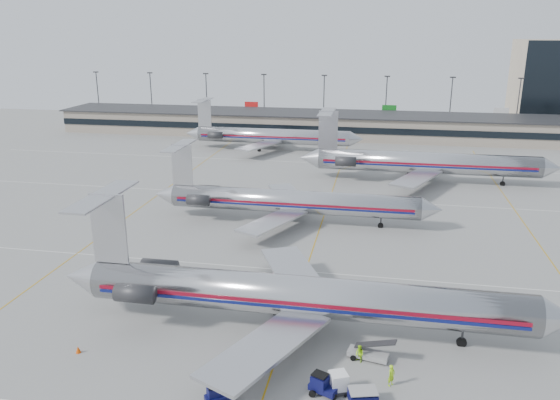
% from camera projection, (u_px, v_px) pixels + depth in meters
% --- Properties ---
extents(ground, '(260.00, 260.00, 0.00)m').
position_uv_depth(ground, '(292.00, 312.00, 56.28)').
color(ground, gray).
rests_on(ground, ground).
extents(apron_markings, '(160.00, 0.15, 0.02)m').
position_uv_depth(apron_markings, '(305.00, 271.00, 65.66)').
color(apron_markings, silver).
rests_on(apron_markings, ground).
extents(terminal, '(162.00, 17.00, 6.25)m').
position_uv_depth(terminal, '(351.00, 125.00, 147.24)').
color(terminal, gray).
rests_on(terminal, ground).
extents(light_mast_row, '(163.60, 0.40, 15.28)m').
position_uv_depth(light_mast_row, '(355.00, 99.00, 158.77)').
color(light_mast_row, '#38383D').
rests_on(light_mast_row, ground).
extents(jet_foreground, '(49.11, 28.92, 12.86)m').
position_uv_depth(jet_foreground, '(293.00, 295.00, 51.89)').
color(jet_foreground, silver).
rests_on(jet_foreground, ground).
extents(jet_second_row, '(43.57, 25.66, 11.41)m').
position_uv_depth(jet_second_row, '(287.00, 201.00, 81.64)').
color(jet_second_row, silver).
rests_on(jet_second_row, ground).
extents(jet_third_row, '(48.23, 29.67, 13.19)m').
position_uv_depth(jet_third_row, '(421.00, 162.00, 103.23)').
color(jet_third_row, silver).
rests_on(jet_third_row, ground).
extents(jet_back_row, '(43.38, 26.68, 11.86)m').
position_uv_depth(jet_back_row, '(269.00, 136.00, 130.97)').
color(jet_back_row, silver).
rests_on(jet_back_row, ground).
extents(tug_left, '(2.21, 1.93, 1.62)m').
position_uv_depth(tug_left, '(216.00, 395.00, 42.36)').
color(tug_left, '#0B0C3E').
rests_on(tug_left, ground).
extents(tug_center, '(2.53, 1.94, 1.84)m').
position_uv_depth(tug_center, '(322.00, 385.00, 43.37)').
color(tug_center, '#0B0C3E').
rests_on(tug_center, ground).
extents(cart_inner, '(2.48, 1.99, 1.23)m').
position_uv_depth(cart_inner, '(363.00, 396.00, 42.30)').
color(cart_inner, '#0B0C3E').
rests_on(cart_inner, ground).
extents(uld_container, '(2.06, 1.93, 1.73)m').
position_uv_depth(uld_container, '(338.00, 383.00, 43.61)').
color(uld_container, '#2D2D30').
rests_on(uld_container, ground).
extents(belt_loader, '(4.31, 2.00, 2.21)m').
position_uv_depth(belt_loader, '(369.00, 353.00, 48.11)').
color(belt_loader, gray).
rests_on(belt_loader, ground).
extents(ramp_worker_near, '(0.78, 0.81, 1.87)m').
position_uv_depth(ramp_worker_near, '(391.00, 375.00, 44.42)').
color(ramp_worker_near, '#A7EA16').
rests_on(ramp_worker_near, ground).
extents(ramp_worker_far, '(0.99, 0.97, 1.60)m').
position_uv_depth(ramp_worker_far, '(360.00, 354.00, 47.61)').
color(ramp_worker_far, '#A9F116').
rests_on(ramp_worker_far, ground).
extents(cone_left, '(0.61, 0.61, 0.65)m').
position_uv_depth(cone_left, '(78.00, 350.00, 49.10)').
color(cone_left, '#DD4807').
rests_on(cone_left, ground).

